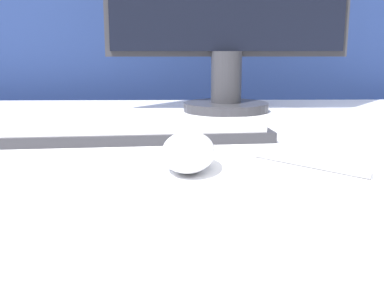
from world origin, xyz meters
The scene contains 4 objects.
partition_panel centered at (0.00, 0.65, 0.68)m, with size 5.00×0.03×1.36m.
computer_mouse_near centered at (0.01, -0.24, 0.74)m, with size 0.07×0.11×0.04m.
keyboard centered at (-0.08, -0.04, 0.73)m, with size 0.45×0.16×0.02m.
pen centered at (0.15, -0.23, 0.72)m, with size 0.11×0.11×0.01m.
Camera 1 is at (-0.00, -0.74, 0.86)m, focal length 42.00 mm.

